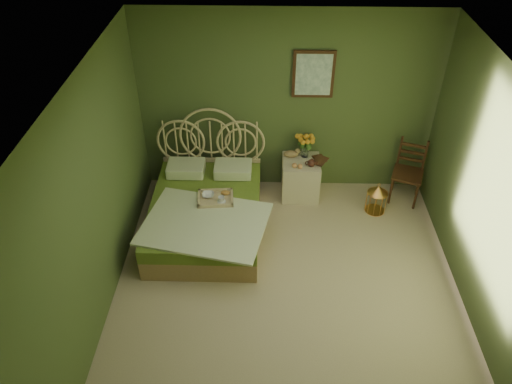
{
  "coord_description": "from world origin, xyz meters",
  "views": [
    {
      "loc": [
        -0.26,
        -3.79,
        4.46
      ],
      "look_at": [
        -0.38,
        1.0,
        0.77
      ],
      "focal_mm": 35.0,
      "sensor_mm": 36.0,
      "label": 1
    }
  ],
  "objects_px": {
    "bed": "(206,210)",
    "nightstand": "(301,173)",
    "chair": "(407,167)",
    "birdcage": "(377,199)"
  },
  "relations": [
    {
      "from": "nightstand",
      "to": "birdcage",
      "type": "bearing_deg",
      "value": -19.37
    },
    {
      "from": "bed",
      "to": "nightstand",
      "type": "bearing_deg",
      "value": 31.26
    },
    {
      "from": "bed",
      "to": "birdcage",
      "type": "height_order",
      "value": "bed"
    },
    {
      "from": "chair",
      "to": "birdcage",
      "type": "xyz_separation_m",
      "value": [
        -0.44,
        -0.35,
        -0.3
      ]
    },
    {
      "from": "nightstand",
      "to": "chair",
      "type": "xyz_separation_m",
      "value": [
        1.47,
        -0.01,
        0.14
      ]
    },
    {
      "from": "nightstand",
      "to": "bed",
      "type": "bearing_deg",
      "value": -148.74
    },
    {
      "from": "chair",
      "to": "nightstand",
      "type": "bearing_deg",
      "value": -161.52
    },
    {
      "from": "birdcage",
      "to": "nightstand",
      "type": "bearing_deg",
      "value": 160.63
    },
    {
      "from": "bed",
      "to": "birdcage",
      "type": "relative_size",
      "value": 4.95
    },
    {
      "from": "chair",
      "to": "birdcage",
      "type": "height_order",
      "value": "chair"
    }
  ]
}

